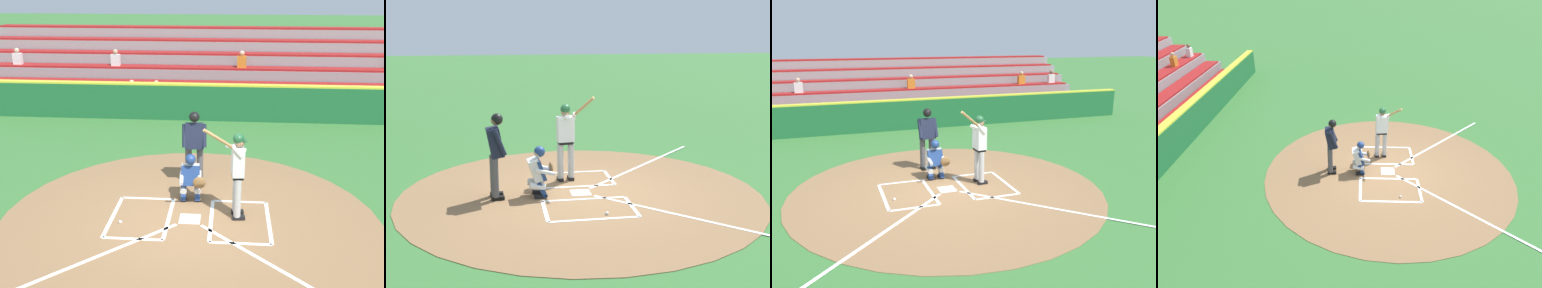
# 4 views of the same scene
# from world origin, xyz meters

# --- Properties ---
(ground_plane) EXTENTS (120.00, 120.00, 0.00)m
(ground_plane) POSITION_xyz_m (0.00, 0.00, 0.00)
(ground_plane) COLOR #387033
(dirt_circle) EXTENTS (8.00, 8.00, 0.01)m
(dirt_circle) POSITION_xyz_m (0.00, 0.00, 0.01)
(dirt_circle) COLOR olive
(dirt_circle) RESTS_ON ground
(home_plate_and_chalk) EXTENTS (7.93, 4.91, 0.01)m
(home_plate_and_chalk) POSITION_xyz_m (0.00, 0.88, 0.01)
(home_plate_and_chalk) COLOR white
(home_plate_and_chalk) RESTS_ON dirt_circle
(batter) EXTENTS (0.89, 0.79, 2.13)m
(batter) POSITION_xyz_m (-0.97, -0.18, 1.10)
(batter) COLOR #BCBCBC
(batter) RESTS_ON ground
(catcher) EXTENTS (0.61, 0.61, 1.13)m
(catcher) POSITION_xyz_m (0.05, -0.93, 0.59)
(catcher) COLOR black
(catcher) RESTS_ON ground
(plate_umpire) EXTENTS (0.60, 0.45, 1.86)m
(plate_umpire) POSITION_xyz_m (0.05, -1.85, 1.08)
(plate_umpire) COLOR #4C4C51
(plate_umpire) RESTS_ON ground
(baseball) EXTENTS (0.07, 0.07, 0.07)m
(baseball) POSITION_xyz_m (1.43, 0.29, 0.04)
(baseball) COLOR white
(baseball) RESTS_ON ground
(backstop_wall) EXTENTS (22.00, 0.36, 1.31)m
(backstop_wall) POSITION_xyz_m (0.00, -7.50, 0.65)
(backstop_wall) COLOR #1E6033
(backstop_wall) RESTS_ON ground
(bleacher_stand) EXTENTS (20.00, 5.10, 2.78)m
(bleacher_stand) POSITION_xyz_m (-0.00, -11.33, 1.00)
(bleacher_stand) COLOR gray
(bleacher_stand) RESTS_ON ground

